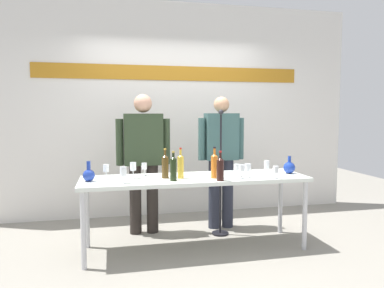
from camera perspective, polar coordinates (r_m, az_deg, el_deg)
ground_plane at (r=4.08m, az=0.48°, el=-16.00°), size 10.00×10.00×0.00m
back_wall at (r=5.24m, az=-3.14°, el=5.41°), size 5.33×0.11×3.00m
display_table at (r=3.88m, az=0.49°, el=-6.04°), size 2.38×0.67×0.78m
decanter_blue_left at (r=3.75m, az=-15.83°, el=-4.65°), size 0.12×0.12×0.20m
decanter_blue_right at (r=4.22m, az=14.96°, el=-3.55°), size 0.13×0.13×0.20m
presenter_left at (r=4.40m, az=-7.60°, el=-1.52°), size 0.64×0.22×1.67m
presenter_right at (r=4.59m, az=4.58°, el=-1.54°), size 0.59×0.22×1.65m
wine_bottle_0 at (r=3.78m, az=-1.79°, el=-3.38°), size 0.07×0.07×0.32m
wine_bottle_1 at (r=3.64m, az=-2.93°, el=-3.73°), size 0.07×0.07×0.30m
wine_bottle_2 at (r=3.80m, az=-4.23°, el=-3.38°), size 0.07×0.07×0.31m
wine_bottle_3 at (r=3.65m, az=4.44°, el=-3.79°), size 0.07×0.07×0.30m
wine_bottle_4 at (r=3.79m, az=3.54°, el=-3.29°), size 0.07×0.07×0.33m
wine_glass_left_0 at (r=3.82m, az=-9.19°, el=-3.54°), size 0.06×0.06×0.17m
wine_glass_left_1 at (r=3.83m, az=-13.29°, el=-3.76°), size 0.06×0.06×0.15m
wine_glass_left_2 at (r=3.57m, az=-10.69°, el=-4.29°), size 0.06×0.06×0.16m
wine_glass_left_3 at (r=3.97m, az=-7.47°, el=-3.52°), size 0.06×0.06×0.14m
wine_glass_right_0 at (r=3.78m, az=7.78°, el=-3.79°), size 0.06×0.06×0.15m
wine_glass_right_1 at (r=3.93m, az=7.04°, el=-3.65°), size 0.07×0.07×0.13m
wine_glass_right_2 at (r=3.88m, az=8.69°, el=-3.66°), size 0.07×0.07×0.14m
wine_glass_right_3 at (r=4.03m, az=11.59°, el=-3.24°), size 0.06×0.06×0.16m
wine_glass_right_4 at (r=3.85m, az=12.95°, el=-3.95°), size 0.06×0.06×0.13m
microphone_stand at (r=4.40m, az=4.47°, el=-7.71°), size 0.20×0.20×1.49m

